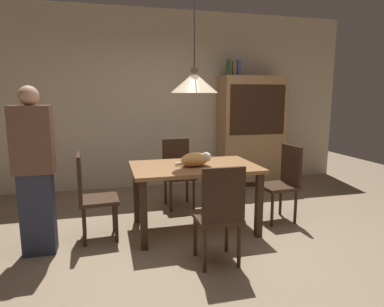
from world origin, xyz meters
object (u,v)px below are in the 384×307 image
at_px(hutch_bookcase, 251,133).
at_px(book_green_slim, 229,67).
at_px(person_standing, 35,172).
at_px(pendant_lamp, 194,82).
at_px(chair_right_side, 283,180).
at_px(book_blue_wide, 237,68).
at_px(cat_sleeping, 196,159).
at_px(book_brown_thick, 232,69).
at_px(chair_far_back, 178,170).
at_px(chair_left_side, 91,193).
at_px(dining_table, 194,174).
at_px(chair_near_front, 220,211).

relative_size(hutch_bookcase, book_green_slim, 7.12).
bearing_deg(person_standing, pendant_lamp, 7.06).
distance_m(chair_right_side, person_standing, 2.77).
distance_m(hutch_bookcase, book_blue_wide, 1.12).
xyz_separation_m(cat_sleeping, book_brown_thick, (1.10, 1.77, 1.13)).
bearing_deg(pendant_lamp, cat_sleeping, -85.77).
relative_size(hutch_bookcase, book_blue_wide, 7.71).
bearing_deg(chair_far_back, book_blue_wide, 35.61).
bearing_deg(chair_left_side, chair_far_back, 38.14).
distance_m(dining_table, book_green_slim, 2.41).
relative_size(book_green_slim, book_brown_thick, 1.08).
height_order(chair_right_side, book_green_slim, book_green_slim).
relative_size(book_blue_wide, person_standing, 0.15).
distance_m(chair_right_side, chair_near_front, 1.43).
distance_m(cat_sleeping, book_green_slim, 2.35).
relative_size(cat_sleeping, book_brown_thick, 1.69).
bearing_deg(book_green_slim, chair_right_side, -87.06).
bearing_deg(chair_near_front, book_green_slim, 68.20).
height_order(chair_left_side, chair_far_back, same).
height_order(dining_table, pendant_lamp, pendant_lamp).
distance_m(hutch_bookcase, book_green_slim, 1.17).
bearing_deg(cat_sleeping, chair_right_side, 2.72).
height_order(chair_right_side, hutch_bookcase, hutch_bookcase).
xyz_separation_m(chair_near_front, book_green_slim, (1.04, 2.60, 1.47)).
height_order(dining_table, chair_near_front, chair_near_front).
bearing_deg(pendant_lamp, dining_table, -55.49).
height_order(chair_right_side, chair_far_back, same).
height_order(chair_far_back, pendant_lamp, pendant_lamp).
relative_size(book_green_slim, book_blue_wide, 1.08).
distance_m(chair_right_side, book_blue_wide, 2.25).
xyz_separation_m(chair_near_front, cat_sleeping, (0.00, 0.83, 0.32)).
bearing_deg(chair_near_front, dining_table, 89.97).
relative_size(chair_right_side, cat_sleeping, 2.29).
bearing_deg(hutch_bookcase, chair_left_side, -146.46).
height_order(chair_left_side, book_brown_thick, book_brown_thick).
distance_m(chair_right_side, hutch_bookcase, 1.79).
xyz_separation_m(chair_far_back, pendant_lamp, (0.00, -0.88, 1.15)).
distance_m(chair_right_side, cat_sleeping, 1.17).
bearing_deg(chair_left_side, person_standing, -158.07).
bearing_deg(cat_sleeping, chair_far_back, 90.45).
relative_size(cat_sleeping, hutch_bookcase, 0.22).
xyz_separation_m(hutch_bookcase, person_standing, (-3.09, -1.92, -0.08)).
height_order(cat_sleeping, book_blue_wide, book_blue_wide).
xyz_separation_m(dining_table, chair_near_front, (-0.00, -0.88, -0.14)).
bearing_deg(chair_right_side, pendant_lamp, -179.75).
distance_m(chair_far_back, pendant_lamp, 1.45).
height_order(chair_left_side, book_blue_wide, book_blue_wide).
bearing_deg(book_brown_thick, chair_left_side, -142.22).
bearing_deg(person_standing, book_blue_wide, 34.59).
bearing_deg(book_brown_thick, hutch_bookcase, -0.23).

